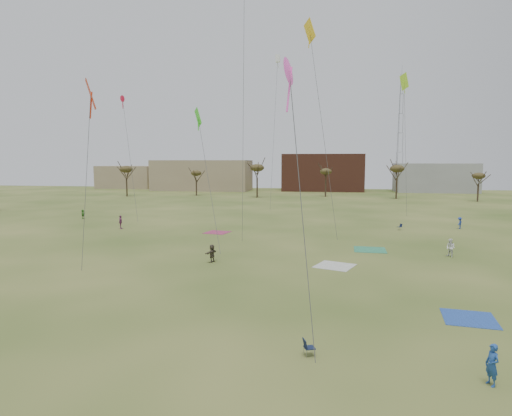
# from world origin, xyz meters

# --- Properties ---
(ground) EXTENTS (260.00, 260.00, 0.00)m
(ground) POSITION_xyz_m (0.00, 0.00, 0.00)
(ground) COLOR #304B17
(ground) RESTS_ON ground
(flyer_near_right) EXTENTS (0.65, 0.78, 1.81)m
(flyer_near_right) POSITION_xyz_m (12.97, -5.50, 0.91)
(flyer_near_right) COLOR #1F4690
(flyer_near_right) RESTS_ON ground
(spectator_fore_c) EXTENTS (1.10, 1.65, 1.70)m
(spectator_fore_c) POSITION_xyz_m (-4.61, 14.39, 0.85)
(spectator_fore_c) COLOR #504639
(spectator_fore_c) RESTS_ON ground
(spectator_mid_d) EXTENTS (0.89, 1.22, 1.92)m
(spectator_mid_d) POSITION_xyz_m (-22.77, 32.14, 0.96)
(spectator_mid_d) COLOR #883873
(spectator_mid_d) RESTS_ON ground
(spectator_mid_e) EXTENTS (1.10, 1.13, 1.83)m
(spectator_mid_e) POSITION_xyz_m (18.33, 20.40, 0.92)
(spectator_mid_e) COLOR white
(spectator_mid_e) RESTS_ON ground
(flyer_far_a) EXTENTS (1.13, 1.47, 1.55)m
(flyer_far_a) POSITION_xyz_m (-34.07, 41.19, 0.77)
(flyer_far_a) COLOR #3A802A
(flyer_far_a) RESTS_ON ground
(flyer_far_c) EXTENTS (1.10, 1.23, 1.66)m
(flyer_far_c) POSITION_xyz_m (24.84, 39.81, 0.83)
(flyer_far_c) COLOR navy
(flyer_far_c) RESTS_ON ground
(blanket_blue) EXTENTS (3.35, 3.35, 0.03)m
(blanket_blue) POSITION_xyz_m (14.61, 2.62, 0.00)
(blanket_blue) COLOR #264DA8
(blanket_blue) RESTS_ON ground
(blanket_cream) EXTENTS (4.15, 4.15, 0.03)m
(blanket_cream) POSITION_xyz_m (6.84, 14.70, 0.00)
(blanket_cream) COLOR silver
(blanket_cream) RESTS_ON ground
(blanket_plum) EXTENTS (3.59, 3.59, 0.03)m
(blanket_plum) POSITION_xyz_m (-8.39, 31.10, 0.00)
(blanket_plum) COLOR #9D3056
(blanket_plum) RESTS_ON ground
(blanket_olive) EXTENTS (3.48, 3.48, 0.03)m
(blanket_olive) POSITION_xyz_m (10.75, 22.67, 0.00)
(blanket_olive) COLOR #31895F
(blanket_olive) RESTS_ON ground
(camp_chair_center) EXTENTS (0.69, 0.66, 0.87)m
(camp_chair_center) POSITION_xyz_m (5.21, -3.95, 0.26)
(camp_chair_center) COLOR #141D37
(camp_chair_center) RESTS_ON ground
(camp_chair_right) EXTENTS (0.71, 0.69, 0.87)m
(camp_chair_right) POSITION_xyz_m (16.22, 37.31, 0.26)
(camp_chair_right) COLOR #131B34
(camp_chair_right) RESTS_ON ground
(kites_aloft) EXTENTS (69.34, 59.53, 27.87)m
(kites_aloft) POSITION_xyz_m (0.78, 26.38, 22.46)
(kites_aloft) COLOR red
(kites_aloft) RESTS_ON ground
(tree_line) EXTENTS (117.44, 49.32, 8.91)m
(tree_line) POSITION_xyz_m (-2.85, 79.12, 7.09)
(tree_line) COLOR #3A2B1E
(tree_line) RESTS_ON ground
(building_tan) EXTENTS (32.00, 14.00, 10.00)m
(building_tan) POSITION_xyz_m (-35.00, 115.00, 5.00)
(building_tan) COLOR #937F60
(building_tan) RESTS_ON ground
(building_brick) EXTENTS (26.00, 16.00, 12.00)m
(building_brick) POSITION_xyz_m (5.00, 120.00, 6.00)
(building_brick) COLOR brown
(building_brick) RESTS_ON ground
(building_grey) EXTENTS (24.00, 12.00, 9.00)m
(building_grey) POSITION_xyz_m (40.00, 118.00, 4.50)
(building_grey) COLOR gray
(building_grey) RESTS_ON ground
(building_tan_west) EXTENTS (20.00, 12.00, 8.00)m
(building_tan_west) POSITION_xyz_m (-65.00, 122.00, 4.00)
(building_tan_west) COLOR #937F60
(building_tan_west) RESTS_ON ground
(radio_tower) EXTENTS (1.51, 1.72, 41.00)m
(radio_tower) POSITION_xyz_m (30.00, 125.00, 19.21)
(radio_tower) COLOR #9EA3A8
(radio_tower) RESTS_ON ground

